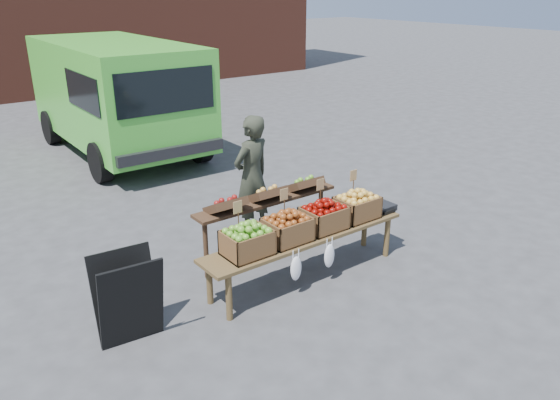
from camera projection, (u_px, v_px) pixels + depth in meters
ground at (224, 296)px, 6.20m from camera, size 80.00×80.00×0.00m
delivery_van at (117, 99)px, 11.09m from camera, size 2.38×5.07×2.25m
vendor at (252, 177)px, 7.45m from camera, size 0.70×0.53×1.71m
chalkboard_sign at (128, 299)px, 5.27m from camera, size 0.65×0.40×0.94m
back_table at (267, 220)px, 6.92m from camera, size 2.10×0.44×1.04m
display_bench at (305, 256)px, 6.49m from camera, size 2.70×0.56×0.57m
crate_golden_apples at (247, 243)px, 5.87m from camera, size 0.50×0.40×0.28m
crate_russet_pears at (287, 230)px, 6.18m from camera, size 0.50×0.40×0.28m
crate_red_apples at (324, 218)px, 6.49m from camera, size 0.50×0.40×0.28m
crate_green_apples at (357, 207)px, 6.80m from camera, size 0.50×0.40×0.28m
weighing_scale at (380, 207)px, 7.08m from camera, size 0.34×0.30×0.08m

